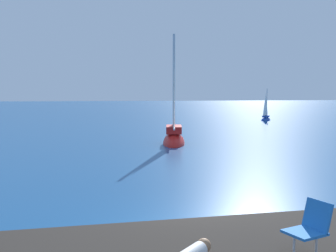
% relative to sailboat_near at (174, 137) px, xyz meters
% --- Properties ---
extents(ground_plane, '(160.00, 160.00, 0.00)m').
position_rel_sailboat_near_xyz_m(ground_plane, '(-1.24, -15.40, -0.39)').
color(ground_plane, navy).
extents(sailboat_near, '(1.66, 3.90, 7.11)m').
position_rel_sailboat_near_xyz_m(sailboat_near, '(0.00, 0.00, 0.00)').
color(sailboat_near, red).
rests_on(sailboat_near, ground).
extents(sailboat_far, '(1.61, 1.76, 3.40)m').
position_rel_sailboat_near_xyz_m(sailboat_far, '(10.64, 15.26, -0.20)').
color(sailboat_far, '#193D99').
rests_on(sailboat_far, ground).
extents(beach_chair, '(0.74, 0.68, 0.80)m').
position_rel_sailboat_near_xyz_m(beach_chair, '(-0.04, -19.15, 1.05)').
color(beach_chair, blue).
rests_on(beach_chair, shore_ledge).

